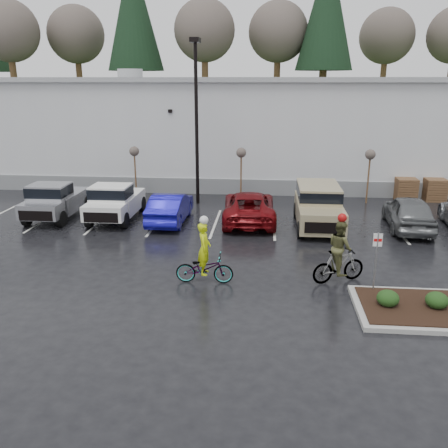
# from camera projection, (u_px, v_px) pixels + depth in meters

# --- Properties ---
(ground) EXTENTS (120.00, 120.00, 0.00)m
(ground) POSITION_uv_depth(u_px,v_px,m) (262.00, 292.00, 16.43)
(ground) COLOR black
(ground) RESTS_ON ground
(warehouse) EXTENTS (60.50, 15.50, 7.20)m
(warehouse) POSITION_uv_depth(u_px,v_px,m) (268.00, 126.00, 36.31)
(warehouse) COLOR silver
(warehouse) RESTS_ON ground
(wooded_ridge) EXTENTS (80.00, 25.00, 6.00)m
(wooded_ridge) POSITION_uv_depth(u_px,v_px,m) (268.00, 114.00, 58.42)
(wooded_ridge) COLOR #26421B
(wooded_ridge) RESTS_ON ground
(lamppost) EXTENTS (0.50, 1.00, 9.22)m
(lamppost) POSITION_uv_depth(u_px,v_px,m) (196.00, 105.00, 26.56)
(lamppost) COLOR black
(lamppost) RESTS_ON ground
(sapling_west) EXTENTS (0.60, 0.60, 3.20)m
(sapling_west) POSITION_uv_depth(u_px,v_px,m) (134.00, 154.00, 28.73)
(sapling_west) COLOR #4B351E
(sapling_west) RESTS_ON ground
(sapling_mid) EXTENTS (0.60, 0.60, 3.20)m
(sapling_mid) POSITION_uv_depth(u_px,v_px,m) (241.00, 156.00, 28.15)
(sapling_mid) COLOR #4B351E
(sapling_mid) RESTS_ON ground
(sapling_east) EXTENTS (0.60, 0.60, 3.20)m
(sapling_east) POSITION_uv_depth(u_px,v_px,m) (370.00, 157.00, 27.49)
(sapling_east) COLOR #4B351E
(sapling_east) RESTS_ON ground
(pallet_stack_a) EXTENTS (1.20, 1.20, 1.35)m
(pallet_stack_a) POSITION_uv_depth(u_px,v_px,m) (406.00, 189.00, 28.82)
(pallet_stack_a) COLOR #4B351E
(pallet_stack_a) RESTS_ON ground
(pallet_stack_b) EXTENTS (1.20, 1.20, 1.35)m
(pallet_stack_b) POSITION_uv_depth(u_px,v_px,m) (435.00, 190.00, 28.67)
(pallet_stack_b) COLOR #4B351E
(pallet_stack_b) RESTS_ON ground
(shrub_a) EXTENTS (0.70, 0.70, 0.52)m
(shrub_a) POSITION_uv_depth(u_px,v_px,m) (388.00, 298.00, 15.01)
(shrub_a) COLOR #193211
(shrub_a) RESTS_ON curb_island
(shrub_b) EXTENTS (0.70, 0.70, 0.52)m
(shrub_b) POSITION_uv_depth(u_px,v_px,m) (437.00, 300.00, 14.87)
(shrub_b) COLOR #193211
(shrub_b) RESTS_ON curb_island
(fire_lane_sign) EXTENTS (0.30, 0.05, 2.20)m
(fire_lane_sign) POSITION_uv_depth(u_px,v_px,m) (376.00, 255.00, 15.88)
(fire_lane_sign) COLOR gray
(fire_lane_sign) RESTS_ON ground
(pickup_silver) EXTENTS (2.10, 5.20, 1.96)m
(pickup_silver) POSITION_uv_depth(u_px,v_px,m) (58.00, 199.00, 25.26)
(pickup_silver) COLOR #9E9FA5
(pickup_silver) RESTS_ON ground
(pickup_white) EXTENTS (2.10, 5.20, 1.96)m
(pickup_white) POSITION_uv_depth(u_px,v_px,m) (117.00, 200.00, 24.99)
(pickup_white) COLOR white
(pickup_white) RESTS_ON ground
(car_blue) EXTENTS (1.68, 4.67, 1.53)m
(car_blue) POSITION_uv_depth(u_px,v_px,m) (170.00, 207.00, 24.31)
(car_blue) COLOR #100C8D
(car_blue) RESTS_ON ground
(car_red) EXTENTS (2.83, 5.71, 1.56)m
(car_red) POSITION_uv_depth(u_px,v_px,m) (249.00, 207.00, 24.44)
(car_red) COLOR #69090D
(car_red) RESTS_ON ground
(suv_tan) EXTENTS (2.20, 5.10, 2.06)m
(suv_tan) POSITION_uv_depth(u_px,v_px,m) (319.00, 207.00, 23.33)
(suv_tan) COLOR tan
(suv_tan) RESTS_ON ground
(car_grey) EXTENTS (2.34, 5.02, 1.66)m
(car_grey) POSITION_uv_depth(u_px,v_px,m) (409.00, 212.00, 23.19)
(car_grey) COLOR slate
(car_grey) RESTS_ON ground
(cyclist_hivis) EXTENTS (2.09, 0.78, 2.51)m
(cyclist_hivis) POSITION_uv_depth(u_px,v_px,m) (204.00, 263.00, 16.97)
(cyclist_hivis) COLOR #3F3F44
(cyclist_hivis) RESTS_ON ground
(cyclist_olive) EXTENTS (2.06, 1.32, 2.59)m
(cyclist_olive) POSITION_uv_depth(u_px,v_px,m) (339.00, 258.00, 16.99)
(cyclist_olive) COLOR #3F3F44
(cyclist_olive) RESTS_ON ground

